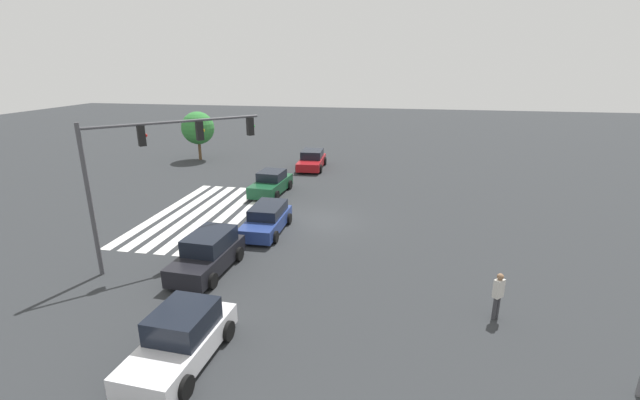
% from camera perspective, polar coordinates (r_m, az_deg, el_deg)
% --- Properties ---
extents(ground_plane, '(129.38, 129.38, 0.00)m').
position_cam_1_polar(ground_plane, '(24.25, 0.00, -2.89)').
color(ground_plane, '#2B2D30').
extents(crosswalk_markings, '(11.46, 5.35, 0.01)m').
position_cam_1_polar(crosswalk_markings, '(26.43, -15.34, -1.77)').
color(crosswalk_markings, silver).
rests_on(crosswalk_markings, ground_plane).
extents(traffic_signal_mast, '(5.49, 5.49, 6.41)m').
position_cam_1_polar(traffic_signal_mast, '(19.58, -21.26, 5.52)').
color(traffic_signal_mast, '#47474C').
rests_on(traffic_signal_mast, ground_plane).
extents(car_0, '(4.27, 2.21, 1.60)m').
position_cam_1_polar(car_0, '(14.03, -18.02, -17.18)').
color(car_0, silver).
rests_on(car_0, ground_plane).
extents(car_1, '(4.77, 2.32, 1.50)m').
position_cam_1_polar(car_1, '(36.51, -1.11, 5.36)').
color(car_1, maroon).
rests_on(car_1, ground_plane).
extents(car_2, '(4.31, 1.97, 1.38)m').
position_cam_1_polar(car_2, '(22.88, -7.09, -2.55)').
color(car_2, navy).
rests_on(car_2, ground_plane).
extents(car_3, '(4.46, 2.23, 1.54)m').
position_cam_1_polar(car_3, '(29.49, -6.53, 2.21)').
color(car_3, '#144728').
rests_on(car_3, ground_plane).
extents(car_4, '(4.23, 2.15, 1.64)m').
position_cam_1_polar(car_4, '(19.08, -14.70, -6.93)').
color(car_4, black).
rests_on(car_4, ground_plane).
extents(pedestrian, '(0.41, 0.41, 1.74)m').
position_cam_1_polar(pedestrian, '(16.31, 22.64, -11.44)').
color(pedestrian, '#38383D').
rests_on(pedestrian, ground_plane).
extents(tree_corner_a, '(2.95, 2.95, 4.41)m').
position_cam_1_polar(tree_corner_a, '(40.96, -15.97, 9.21)').
color(tree_corner_a, brown).
rests_on(tree_corner_a, ground_plane).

